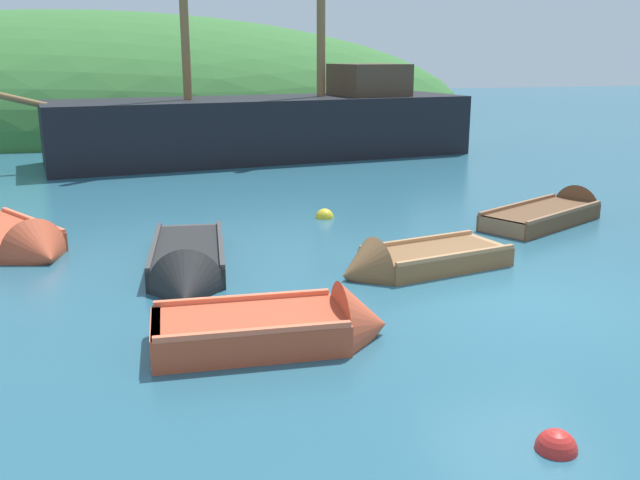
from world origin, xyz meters
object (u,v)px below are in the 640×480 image
rowboat_far (410,265)px  rowboat_near_dock (288,331)px  sailing_ship (268,135)px  rowboat_outer_right (16,244)px  rowboat_outer_left (556,215)px  rowboat_center (187,268)px  buoy_yellow (325,218)px  buoy_red (556,450)px

rowboat_far → rowboat_near_dock: (-2.61, -2.37, 0.04)m
sailing_ship → rowboat_near_dock: sailing_ship is taller
rowboat_far → rowboat_near_dock: rowboat_near_dock is taller
rowboat_outer_right → rowboat_outer_left: (10.99, -0.50, -0.01)m
rowboat_outer_right → rowboat_outer_left: 11.00m
rowboat_outer_left → rowboat_near_dock: rowboat_near_dock is taller
rowboat_outer_left → sailing_ship: bearing=83.7°
rowboat_center → buoy_yellow: bearing=142.2°
rowboat_near_dock → buoy_yellow: rowboat_near_dock is taller
rowboat_outer_right → rowboat_center: rowboat_outer_right is taller
rowboat_far → rowboat_outer_right: bearing=-37.7°
rowboat_near_dock → buoy_red: (1.80, -3.06, -0.14)m
buoy_red → sailing_ship: bearing=86.6°
sailing_ship → rowboat_outer_right: 12.49m
rowboat_outer_right → rowboat_near_dock: (3.88, -5.48, 0.02)m
rowboat_far → buoy_red: bearing=69.5°
rowboat_far → buoy_red: (-0.81, -5.42, -0.10)m
buoy_yellow → buoy_red: (-0.51, -9.56, 0.00)m
sailing_ship → buoy_yellow: 9.48m
rowboat_far → buoy_yellow: (-0.30, 4.13, -0.10)m
rowboat_outer_right → buoy_red: (5.68, -8.54, -0.12)m
rowboat_outer_right → sailing_ship: bearing=116.8°
rowboat_outer_right → buoy_red: bearing=3.6°
rowboat_outer_right → rowboat_center: bearing=21.0°
rowboat_far → rowboat_outer_left: size_ratio=0.84×
rowboat_outer_right → rowboat_near_dock: bearing=5.2°
rowboat_far → rowboat_outer_right: rowboat_outer_right is taller
rowboat_far → buoy_red: size_ratio=8.25×
sailing_ship → rowboat_center: bearing=65.7°
rowboat_far → buoy_yellow: 4.14m
buoy_yellow → buoy_red: size_ratio=1.05×
rowboat_outer_left → rowboat_near_dock: bearing=-172.1°
sailing_ship → rowboat_far: bearing=81.3°
buoy_red → rowboat_far: bearing=81.6°
rowboat_outer_left → rowboat_center: bearing=165.8°
rowboat_outer_left → buoy_red: bearing=-150.6°
rowboat_near_dock → rowboat_center: size_ratio=0.77×
rowboat_near_dock → rowboat_far: bearing=45.3°
sailing_ship → rowboat_outer_left: sailing_ship is taller
rowboat_outer_left → rowboat_center: 8.29m
rowboat_outer_right → rowboat_outer_left: rowboat_outer_right is taller
rowboat_outer_right → buoy_yellow: 6.27m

